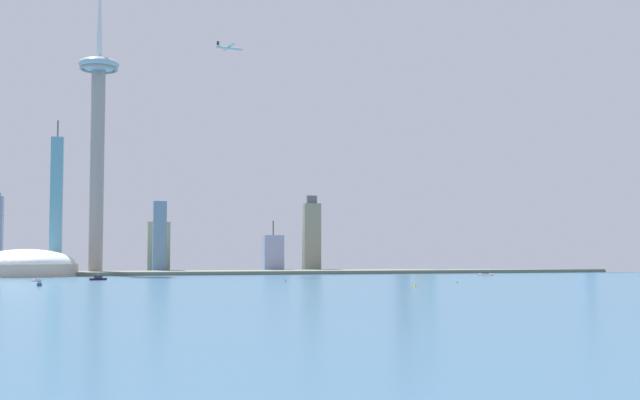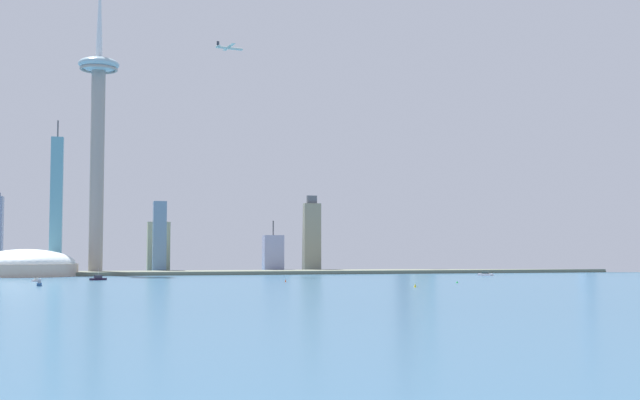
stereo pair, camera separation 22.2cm
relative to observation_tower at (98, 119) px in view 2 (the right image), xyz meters
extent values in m
plane|color=#325C7C|center=(270.64, -529.60, -173.02)|extent=(6000.00, 6000.00, 0.00)
cube|color=#666C5A|center=(270.64, -14.94, -171.10)|extent=(945.36, 67.28, 3.84)
cylinder|color=gray|center=(0.00, 0.00, -55.71)|extent=(15.24, 15.24, 234.63)
ellipsoid|color=#91AFBD|center=(0.00, 0.00, 61.61)|extent=(45.14, 45.14, 15.32)
torus|color=gray|center=(0.00, 0.00, 56.25)|extent=(41.43, 41.43, 3.06)
cone|color=silver|center=(0.00, 0.00, 125.41)|extent=(7.62, 7.62, 112.27)
cylinder|color=beige|center=(-69.01, -34.97, -166.58)|extent=(104.71, 104.71, 12.89)
ellipsoid|color=silver|center=(-69.01, -34.97, -160.13)|extent=(99.47, 99.47, 30.38)
cube|color=gray|center=(254.78, 40.81, -130.82)|extent=(20.74, 22.37, 84.40)
cube|color=#5B5E64|center=(254.78, 40.81, -83.76)|extent=(12.45, 13.42, 9.71)
cube|color=#9CB7C0|center=(425.10, 77.95, -98.18)|extent=(12.21, 14.68, 149.69)
cube|color=gray|center=(393.23, 81.59, -102.50)|extent=(25.52, 14.17, 141.05)
cube|color=#595660|center=(393.23, 81.59, -29.03)|extent=(15.31, 8.50, 5.88)
cube|color=#AFAC96|center=(394.60, 32.52, -140.89)|extent=(19.40, 18.20, 64.26)
cube|color=#8E94B9|center=(206.07, 33.29, -150.50)|extent=(23.93, 17.40, 45.04)
cylinder|color=#4C4C51|center=(206.07, 33.29, -119.23)|extent=(1.60, 1.60, 17.50)
cube|color=#97A4B1|center=(224.39, 68.62, -149.34)|extent=(16.13, 19.04, 47.37)
cube|color=#A2A27F|center=(72.27, 74.82, -142.40)|extent=(26.82, 24.99, 61.24)
cube|color=#6082A4|center=(71.15, 37.37, -130.99)|extent=(15.20, 23.41, 84.07)
cube|color=#5793A7|center=(-42.63, 5.39, -97.18)|extent=(13.15, 12.44, 151.68)
cylinder|color=#4C4C51|center=(-42.63, 5.39, -11.89)|extent=(1.60, 1.60, 18.91)
cube|color=#9FA9C5|center=(634.01, 33.81, -109.38)|extent=(16.06, 16.57, 127.27)
cube|color=black|center=(5.40, -173.35, -172.07)|extent=(15.16, 12.00, 1.91)
cube|color=#333240|center=(5.40, -173.35, -169.81)|extent=(7.34, 6.35, 2.61)
cylinder|color=silver|center=(5.40, -173.35, -165.17)|extent=(0.24, 0.24, 6.66)
cube|color=white|center=(402.08, -137.12, -171.96)|extent=(13.66, 16.20, 2.13)
cube|color=#324240|center=(402.08, -137.12, -169.83)|extent=(7.10, 7.91, 2.13)
cube|color=white|center=(-45.84, -190.19, -172.39)|extent=(7.67, 5.63, 1.27)
cube|color=silver|center=(-45.84, -190.19, -170.85)|extent=(3.65, 2.95, 1.81)
cube|color=#275081|center=(-35.69, -286.69, -171.90)|extent=(3.16, 11.46, 2.25)
cube|color=#9EA2B0|center=(-35.69, -286.69, -169.30)|extent=(2.17, 5.06, 2.95)
cone|color=yellow|center=(229.74, -376.79, -171.63)|extent=(1.93, 1.93, 2.78)
cone|color=green|center=(291.88, -311.12, -172.21)|extent=(1.63, 1.63, 1.63)
cone|color=#E54C19|center=(159.93, -254.82, -171.85)|extent=(1.22, 1.22, 2.34)
cylinder|color=#AAC4BE|center=(140.01, -42.82, 78.62)|extent=(30.07, 7.98, 2.88)
sphere|color=#AAC4BE|center=(154.80, -40.26, 78.62)|extent=(2.88, 2.88, 2.88)
cube|color=#AAC4BE|center=(140.01, -42.82, 79.91)|extent=(9.94, 34.69, 0.50)
cube|color=#AAC4BE|center=(127.59, -44.98, 79.05)|extent=(4.89, 12.39, 0.40)
cube|color=#2D333D|center=(127.59, -44.98, 82.56)|extent=(2.91, 0.98, 5.00)
camera|label=1|loc=(14.80, -932.02, -146.64)|focal=45.69mm
camera|label=2|loc=(15.01, -932.07, -146.64)|focal=45.69mm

